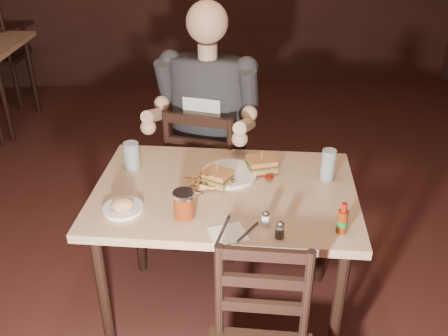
{
  "coord_description": "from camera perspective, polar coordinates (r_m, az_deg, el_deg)",
  "views": [
    {
      "loc": [
        0.14,
        -1.88,
        1.95
      ],
      "look_at": [
        0.26,
        0.05,
        0.85
      ],
      "focal_mm": 40.0,
      "sensor_mm": 36.0,
      "label": 1
    }
  ],
  "objects": [
    {
      "name": "ketchup_dollop",
      "position": [
        2.28,
        5.17,
        -1.02
      ],
      "size": [
        0.05,
        0.05,
        0.01
      ],
      "primitive_type": "ellipsoid",
      "rotation": [
        0.0,
        0.0,
        -0.15
      ],
      "color": "maroon",
      "rests_on": "dinner_plate"
    },
    {
      "name": "pepper_shaker",
      "position": [
        1.93,
        6.38,
        -7.1
      ],
      "size": [
        0.04,
        0.04,
        0.07
      ],
      "primitive_type": null,
      "rotation": [
        0.0,
        0.0,
        -0.15
      ],
      "color": "#38332D",
      "rests_on": "main_table"
    },
    {
      "name": "hot_sauce",
      "position": [
        1.98,
        13.41,
        -5.58
      ],
      "size": [
        0.05,
        0.05,
        0.13
      ],
      "primitive_type": null,
      "rotation": [
        0.0,
        0.0,
        -0.15
      ],
      "color": "maroon",
      "rests_on": "main_table"
    },
    {
      "name": "main_table",
      "position": [
        2.27,
        0.08,
        -4.24
      ],
      "size": [
        1.27,
        0.94,
        0.77
      ],
      "rotation": [
        0.0,
        0.0,
        -0.15
      ],
      "color": "tan",
      "rests_on": "ground"
    },
    {
      "name": "fork",
      "position": [
        1.96,
        2.75,
        -7.34
      ],
      "size": [
        0.1,
        0.12,
        0.0
      ],
      "primitive_type": "cube",
      "rotation": [
        0.0,
        0.0,
        -0.67
      ],
      "color": "silver",
      "rests_on": "napkin"
    },
    {
      "name": "side_plate",
      "position": [
        2.12,
        -11.45,
        -4.62
      ],
      "size": [
        0.19,
        0.19,
        0.01
      ],
      "primitive_type": "cylinder",
      "rotation": [
        0.0,
        0.0,
        -0.15
      ],
      "color": "white",
      "rests_on": "main_table"
    },
    {
      "name": "sandwich_left",
      "position": [
        2.22,
        -0.8,
        -0.54
      ],
      "size": [
        0.15,
        0.15,
        0.1
      ],
      "primitive_type": null,
      "rotation": [
        0.0,
        0.0,
        -0.6
      ],
      "color": "#C88144",
      "rests_on": "dinner_plate"
    },
    {
      "name": "syrup_dispenser",
      "position": [
        2.02,
        -4.58,
        -4.15
      ],
      "size": [
        0.1,
        0.1,
        0.11
      ],
      "primitive_type": null,
      "rotation": [
        0.0,
        0.0,
        -0.15
      ],
      "color": "maroon",
      "rests_on": "main_table"
    },
    {
      "name": "salt_shaker",
      "position": [
        1.99,
        4.77,
        -5.84
      ],
      "size": [
        0.04,
        0.04,
        0.06
      ],
      "primitive_type": null,
      "rotation": [
        0.0,
        0.0,
        -0.15
      ],
      "color": "white",
      "rests_on": "main_table"
    },
    {
      "name": "glass_right",
      "position": [
        2.31,
        11.81,
        0.35
      ],
      "size": [
        0.07,
        0.07,
        0.15
      ],
      "primitive_type": "cylinder",
      "rotation": [
        0.0,
        0.0,
        -0.15
      ],
      "color": "silver",
      "rests_on": "main_table"
    },
    {
      "name": "dinner_plate",
      "position": [
        2.32,
        0.63,
        -0.75
      ],
      "size": [
        0.29,
        0.29,
        0.01
      ],
      "primitive_type": "cylinder",
      "rotation": [
        0.0,
        0.0,
        -0.15
      ],
      "color": "white",
      "rests_on": "main_table"
    },
    {
      "name": "sandwich_right",
      "position": [
        2.33,
        4.32,
        0.97
      ],
      "size": [
        0.14,
        0.12,
        0.11
      ],
      "primitive_type": null,
      "rotation": [
        0.0,
        0.0,
        0.16
      ],
      "color": "#C88144",
      "rests_on": "dinner_plate"
    },
    {
      "name": "room_shell",
      "position": [
        1.96,
        -7.84,
        13.12
      ],
      "size": [
        7.0,
        7.0,
        7.0
      ],
      "color": "#331310",
      "rests_on": "ground"
    },
    {
      "name": "bread_roll",
      "position": [
        2.09,
        -11.51,
        -4.08
      ],
      "size": [
        0.11,
        0.09,
        0.06
      ],
      "primitive_type": "ellipsoid",
      "rotation": [
        0.0,
        0.0,
        -0.15
      ],
      "color": "tan",
      "rests_on": "side_plate"
    },
    {
      "name": "diner",
      "position": [
        2.65,
        -2.08,
        8.03
      ],
      "size": [
        0.68,
        0.61,
        0.98
      ],
      "primitive_type": null,
      "rotation": [
        0.0,
        0.0,
        -0.35
      ],
      "color": "#2B2D30",
      "rests_on": "chair_far"
    },
    {
      "name": "napkin",
      "position": [
        1.95,
        0.49,
        -7.54
      ],
      "size": [
        0.16,
        0.15,
        0.0
      ],
      "primitive_type": "cube",
      "rotation": [
        0.0,
        0.0,
        0.23
      ],
      "color": "white",
      "rests_on": "main_table"
    },
    {
      "name": "fries_pile",
      "position": [
        2.22,
        -1.49,
        -1.43
      ],
      "size": [
        0.27,
        0.21,
        0.04
      ],
      "primitive_type": null,
      "rotation": [
        0.0,
        0.0,
        -0.15
      ],
      "color": "#EEB96B",
      "rests_on": "dinner_plate"
    },
    {
      "name": "bg_chair_far",
      "position": [
        5.48,
        -24.14,
        11.58
      ],
      "size": [
        0.49,
        0.53,
        0.96
      ],
      "primitive_type": null,
      "rotation": [
        0.0,
        0.0,
        3.05
      ],
      "color": "black",
      "rests_on": "ground"
    },
    {
      "name": "knife",
      "position": [
        1.96,
        -0.15,
        -7.19
      ],
      "size": [
        0.08,
        0.2,
        0.0
      ],
      "primitive_type": "cube",
      "rotation": [
        0.0,
        0.0,
        -0.33
      ],
      "color": "silver",
      "rests_on": "napkin"
    },
    {
      "name": "chair_far",
      "position": [
        2.92,
        -1.6,
        -0.87
      ],
      "size": [
        0.57,
        0.59,
        0.94
      ],
      "primitive_type": null,
      "rotation": [
        0.0,
        0.0,
        2.79
      ],
      "color": "black",
      "rests_on": "ground"
    },
    {
      "name": "glass_left",
      "position": [
        2.39,
        -10.5,
        1.38
      ],
      "size": [
        0.08,
        0.08,
        0.13
      ],
      "primitive_type": "cylinder",
      "rotation": [
        0.0,
        0.0,
        -0.15
      ],
      "color": "silver",
      "rests_on": "main_table"
    }
  ]
}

